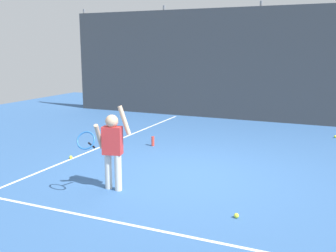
{
  "coord_description": "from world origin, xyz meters",
  "views": [
    {
      "loc": [
        2.32,
        -6.22,
        2.21
      ],
      "look_at": [
        -0.43,
        0.03,
        0.85
      ],
      "focal_mm": 42.01,
      "sensor_mm": 36.0,
      "label": 1
    }
  ],
  "objects_px": {
    "tennis_player": "(111,145)",
    "water_bottle": "(153,141)",
    "tennis_ball_4": "(236,216)",
    "tennis_ball_0": "(335,136)",
    "tennis_ball_3": "(107,122)",
    "tennis_ball_2": "(71,157)"
  },
  "relations": [
    {
      "from": "water_bottle",
      "to": "tennis_ball_0",
      "type": "relative_size",
      "value": 3.33
    },
    {
      "from": "tennis_ball_4",
      "to": "tennis_player",
      "type": "bearing_deg",
      "value": 173.08
    },
    {
      "from": "tennis_ball_2",
      "to": "tennis_player",
      "type": "bearing_deg",
      "value": -34.47
    },
    {
      "from": "tennis_ball_0",
      "to": "tennis_ball_2",
      "type": "relative_size",
      "value": 1.0
    },
    {
      "from": "tennis_ball_0",
      "to": "tennis_ball_2",
      "type": "xyz_separation_m",
      "value": [
        -4.88,
        -4.21,
        0.0
      ]
    },
    {
      "from": "tennis_ball_0",
      "to": "tennis_ball_4",
      "type": "height_order",
      "value": "same"
    },
    {
      "from": "water_bottle",
      "to": "tennis_ball_3",
      "type": "relative_size",
      "value": 3.33
    },
    {
      "from": "water_bottle",
      "to": "tennis_ball_4",
      "type": "relative_size",
      "value": 3.33
    },
    {
      "from": "tennis_ball_4",
      "to": "water_bottle",
      "type": "bearing_deg",
      "value": 131.61
    },
    {
      "from": "tennis_ball_3",
      "to": "tennis_ball_4",
      "type": "bearing_deg",
      "value": -44.11
    },
    {
      "from": "tennis_ball_2",
      "to": "water_bottle",
      "type": "bearing_deg",
      "value": 57.08
    },
    {
      "from": "tennis_player",
      "to": "water_bottle",
      "type": "xyz_separation_m",
      "value": [
        -0.65,
        2.81,
        -0.62
      ]
    },
    {
      "from": "water_bottle",
      "to": "tennis_ball_2",
      "type": "distance_m",
      "value": 1.95
    },
    {
      "from": "tennis_ball_0",
      "to": "tennis_ball_4",
      "type": "distance_m",
      "value": 5.75
    },
    {
      "from": "tennis_ball_0",
      "to": "tennis_ball_3",
      "type": "distance_m",
      "value": 6.32
    },
    {
      "from": "tennis_player",
      "to": "tennis_ball_0",
      "type": "bearing_deg",
      "value": 46.24
    },
    {
      "from": "tennis_ball_2",
      "to": "tennis_ball_4",
      "type": "xyz_separation_m",
      "value": [
        3.77,
        -1.42,
        0.0
      ]
    },
    {
      "from": "tennis_ball_3",
      "to": "tennis_ball_4",
      "type": "height_order",
      "value": "same"
    },
    {
      "from": "water_bottle",
      "to": "tennis_ball_4",
      "type": "distance_m",
      "value": 4.09
    },
    {
      "from": "tennis_ball_4",
      "to": "tennis_ball_2",
      "type": "bearing_deg",
      "value": 159.31
    },
    {
      "from": "water_bottle",
      "to": "tennis_ball_3",
      "type": "distance_m",
      "value": 3.16
    },
    {
      "from": "tennis_player",
      "to": "tennis_ball_3",
      "type": "xyz_separation_m",
      "value": [
        -3.12,
        4.78,
        -0.69
      ]
    }
  ]
}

